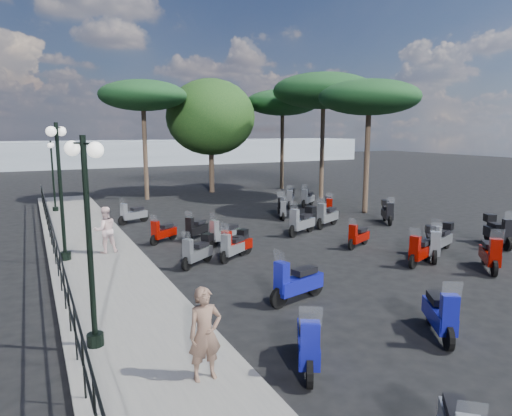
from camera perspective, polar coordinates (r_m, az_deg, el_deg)
name	(u,v)px	position (r m, az deg, el deg)	size (l,w,h in m)	color
ground	(300,255)	(16.26, 5.48, -5.88)	(120.00, 120.00, 0.00)	black
sidewalk	(95,255)	(16.92, -19.45, -5.52)	(3.00, 30.00, 0.15)	#63605F
railing	(53,237)	(16.44, -24.03, -3.30)	(0.04, 26.04, 1.10)	black
lamp_post_0	(88,230)	(9.23, -20.21, -2.54)	(0.60, 1.16, 4.13)	black
lamp_post_1	(60,183)	(15.88, -23.29, 2.88)	(0.66, 1.25, 4.45)	black
lamp_post_2	(53,171)	(25.95, -24.07, 4.21)	(0.35, 1.07, 3.66)	black
woman	(205,334)	(8.06, -6.39, -15.36)	(0.59, 0.39, 1.63)	brown
pedestrian_far	(105,230)	(16.60, -18.33, -2.61)	(0.79, 0.61, 1.62)	silver
scooter_1	(308,343)	(8.78, 6.55, -16.44)	(1.07, 1.65, 1.47)	black
scooter_2	(198,252)	(14.95, -7.30, -5.42)	(1.38, 1.06, 1.27)	black
scooter_3	(234,246)	(15.56, -2.76, -4.78)	(1.37, 1.01, 1.25)	black
scooter_4	(163,232)	(18.18, -11.55, -3.01)	(1.30, 0.94, 1.20)	black
scooter_5	(133,214)	(22.19, -15.15, -0.77)	(1.54, 0.78, 1.28)	black
scooter_6	(441,315)	(10.68, 22.07, -12.26)	(1.09, 1.60, 1.45)	black
scooter_7	(297,283)	(11.84, 5.09, -9.30)	(1.84, 0.75, 1.48)	black
scooter_8	(236,245)	(15.73, -2.56, -4.65)	(1.54, 0.91, 1.33)	black
scooter_9	(225,234)	(17.42, -3.94, -3.23)	(1.64, 0.69, 1.33)	black
scooter_10	(196,229)	(18.51, -7.50, -2.61)	(1.29, 1.04, 1.25)	black
scooter_12	(432,244)	(16.71, 21.17, -4.25)	(1.24, 1.43, 1.38)	black
scooter_13	(358,237)	(17.55, 12.65, -3.51)	(1.41, 0.79, 1.20)	black
scooter_14	(281,208)	(23.01, 3.16, 0.03)	(1.03, 1.56, 1.40)	black
scooter_15	(282,211)	(22.57, 3.32, -0.33)	(0.80, 1.42, 1.21)	black
scooter_17	(420,251)	(15.87, 19.86, -5.09)	(1.59, 0.83, 1.33)	black
scooter_18	(490,255)	(16.08, 27.25, -5.25)	(1.31, 1.45, 1.47)	black
scooter_19	(302,222)	(19.27, 5.80, -1.70)	(1.73, 1.03, 1.48)	black
scooter_20	(327,216)	(20.88, 8.86, -1.01)	(1.68, 1.03, 1.47)	black
scooter_21	(308,199)	(26.34, 6.47, 1.18)	(1.41, 1.10, 1.34)	black
scooter_23	(498,232)	(19.54, 28.00, -2.66)	(1.02, 1.73, 1.48)	black
scooter_24	(441,238)	(17.83, 22.17, -3.54)	(1.57, 0.82, 1.31)	black
scooter_25	(387,213)	(22.39, 16.10, -0.56)	(1.03, 1.51, 1.34)	black
scooter_26	(329,207)	(23.41, 9.07, 0.09)	(1.02, 1.43, 1.29)	black
scooter_27	(291,199)	(25.91, 4.35, 1.16)	(1.13, 1.44, 1.34)	black
broadleaf_tree	(211,117)	(32.18, -5.67, 11.21)	(6.14, 6.14, 7.82)	#38281E
pine_0	(283,103)	(34.06, 3.34, 12.98)	(5.39, 5.39, 7.25)	#38281E
pine_1	(324,91)	(29.44, 8.44, 14.25)	(6.33, 6.33, 7.85)	#38281E
pine_2	(143,96)	(29.50, -13.96, 13.44)	(5.36, 5.36, 7.37)	#38281E
pine_3	(369,98)	(24.68, 13.98, 13.21)	(5.20, 5.20, 6.91)	#38281E
distant_hills	(104,153)	(58.93, -18.44, 6.49)	(70.00, 8.00, 3.00)	gray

